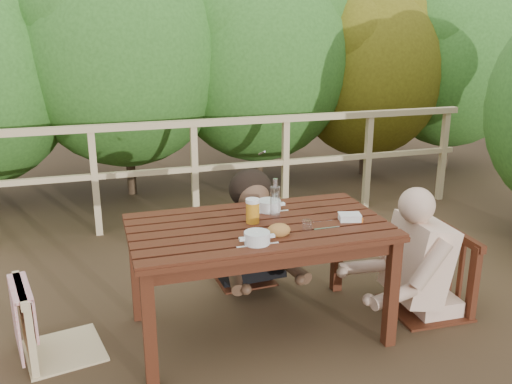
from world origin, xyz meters
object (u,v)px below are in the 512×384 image
object	(u,v)px
chair_far	(243,228)
woman	(242,193)
soup_far	(269,207)
butter_tub	(350,218)
chair_right	(431,240)
beer_glass	(253,212)
soup_near	(257,239)
tumbler	(307,226)
chair_left	(57,283)
diner_right	(438,209)
bottle	(275,199)
table	(258,280)
bread_roll	(279,230)

from	to	relation	value
chair_far	woman	size ratio (longest dim) A/B	0.61
soup_far	butter_tub	world-z (taller)	soup_far
chair_right	beer_glass	world-z (taller)	chair_right
soup_near	tumbler	size ratio (longest dim) A/B	3.46
chair_right	chair_left	bearing A→B (deg)	-92.57
diner_right	bottle	distance (m)	1.07
table	butter_tub	size ratio (longest dim) A/B	11.59
chair_left	bottle	xyz separation A→B (m)	(1.29, -0.03, 0.39)
soup_near	soup_far	bearing A→B (deg)	64.79
table	beer_glass	xyz separation A→B (m)	(-0.03, 0.03, 0.43)
chair_far	chair_right	bearing A→B (deg)	-40.49
chair_far	soup_near	distance (m)	1.09
soup_near	soup_far	world-z (taller)	soup_far
soup_near	bread_roll	size ratio (longest dim) A/B	1.76
soup_near	butter_tub	size ratio (longest dim) A/B	1.81
woman	soup_near	xyz separation A→B (m)	(-0.21, -1.04, 0.06)
soup_far	bread_roll	world-z (taller)	soup_far
table	chair_right	world-z (taller)	chair_right
diner_right	bread_roll	distance (m)	1.14
table	chair_right	xyz separation A→B (m)	(1.16, -0.07, 0.15)
butter_tub	soup_far	bearing A→B (deg)	156.65
chair_far	diner_right	bearing A→B (deg)	-39.72
chair_right	beer_glass	xyz separation A→B (m)	(-1.18, 0.09, 0.28)
woman	tumbler	distance (m)	0.93
woman	soup_near	bearing A→B (deg)	75.30
chair_left	diner_right	xyz separation A→B (m)	(2.35, -0.18, 0.27)
chair_far	bread_roll	xyz separation A→B (m)	(-0.06, -0.93, 0.33)
table	chair_left	size ratio (longest dim) A/B	1.71
tumbler	beer_glass	bearing A→B (deg)	143.75
soup_near	woman	bearing A→B (deg)	78.58
woman	soup_far	world-z (taller)	woman
table	chair_far	distance (m)	0.74
chair_left	woman	world-z (taller)	woman
diner_right	table	bearing A→B (deg)	88.74
chair_left	chair_far	bearing A→B (deg)	-75.57
chair_right	soup_near	distance (m)	1.30
chair_far	beer_glass	bearing A→B (deg)	-104.47
bread_roll	butter_tub	distance (m)	0.49
woman	butter_tub	bearing A→B (deg)	113.39
soup_near	beer_glass	bearing A→B (deg)	77.37
chair_right	tumbler	xyz separation A→B (m)	(-0.91, -0.10, 0.24)
butter_tub	chair_right	bearing A→B (deg)	18.33
table	butter_tub	world-z (taller)	butter_tub
bottle	woman	bearing A→B (deg)	91.72
soup_near	bottle	bearing A→B (deg)	58.16
table	diner_right	distance (m)	1.24
tumbler	butter_tub	size ratio (longest dim) A/B	0.52
chair_far	butter_tub	bearing A→B (deg)	-66.06
soup_near	bottle	distance (m)	0.44
soup_far	tumbler	distance (m)	0.39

